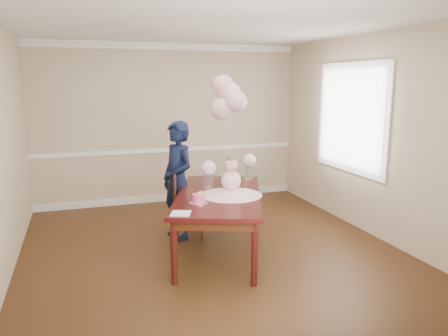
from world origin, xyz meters
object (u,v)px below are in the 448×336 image
birthday_cake (199,199)px  woman (178,181)px  dining_table_top (219,196)px  dining_chair_seat (189,208)px

birthday_cake → woman: 0.99m
birthday_cake → woman: bearing=91.1°
woman → dining_table_top: bearing=11.3°
dining_chair_seat → woman: (-0.14, 0.03, 0.38)m
dining_table_top → dining_chair_seat: 0.73m
dining_table_top → birthday_cake: birthday_cake is taller
dining_table_top → dining_chair_seat: dining_table_top is taller
birthday_cake → dining_chair_seat: (0.12, 0.96, -0.39)m
dining_table_top → woman: 0.75m
woman → birthday_cake: bearing=-16.6°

